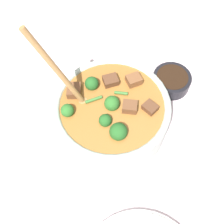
% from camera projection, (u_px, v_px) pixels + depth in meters
% --- Properties ---
extents(ground_plane, '(4.00, 4.00, 0.00)m').
position_uv_depth(ground_plane, '(112.00, 126.00, 0.71)').
color(ground_plane, silver).
extents(stew_bowl, '(0.26, 0.26, 0.31)m').
position_uv_depth(stew_bowl, '(112.00, 114.00, 0.66)').
color(stew_bowl, '#B2C6BC').
rests_on(stew_bowl, ground_plane).
extents(condiment_bowl, '(0.10, 0.10, 0.04)m').
position_uv_depth(condiment_bowl, '(171.00, 80.00, 0.75)').
color(condiment_bowl, black).
rests_on(condiment_bowl, ground_plane).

